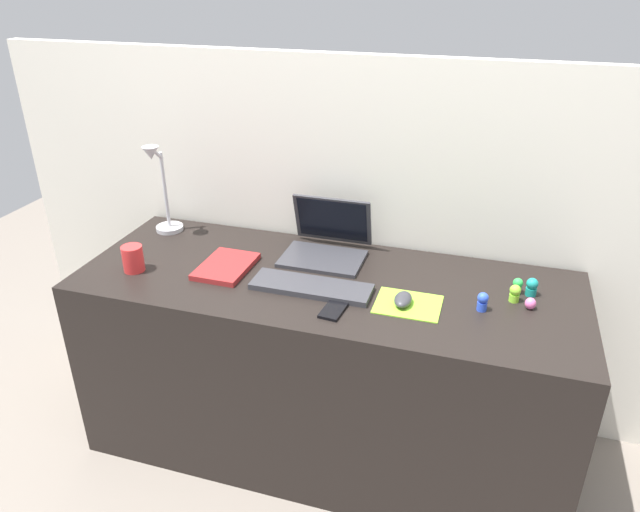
# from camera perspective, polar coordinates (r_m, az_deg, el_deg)

# --- Properties ---
(ground_plane) EXTENTS (6.00, 6.00, 0.00)m
(ground_plane) POSITION_cam_1_polar(r_m,az_deg,el_deg) (2.50, 0.51, -17.33)
(ground_plane) COLOR slate
(back_wall) EXTENTS (2.96, 0.05, 1.45)m
(back_wall) POSITION_cam_1_polar(r_m,az_deg,el_deg) (2.38, 3.13, 1.46)
(back_wall) COLOR silver
(back_wall) RESTS_ON ground_plane
(desk) EXTENTS (1.76, 0.66, 0.74)m
(desk) POSITION_cam_1_polar(r_m,az_deg,el_deg) (2.26, 0.55, -10.56)
(desk) COLOR black
(desk) RESTS_ON ground_plane
(laptop) EXTENTS (0.30, 0.27, 0.21)m
(laptop) POSITION_cam_1_polar(r_m,az_deg,el_deg) (2.21, 0.69, 1.46)
(laptop) COLOR #333338
(laptop) RESTS_ON desk
(keyboard) EXTENTS (0.41, 0.13, 0.02)m
(keyboard) POSITION_cam_1_polar(r_m,az_deg,el_deg) (1.99, -0.84, -3.00)
(keyboard) COLOR #333338
(keyboard) RESTS_ON desk
(mousepad) EXTENTS (0.21, 0.17, 0.00)m
(mousepad) POSITION_cam_1_polar(r_m,az_deg,el_deg) (1.93, 8.52, -4.65)
(mousepad) COLOR #8CDB33
(mousepad) RESTS_ON desk
(mouse) EXTENTS (0.06, 0.10, 0.03)m
(mouse) POSITION_cam_1_polar(r_m,az_deg,el_deg) (1.92, 8.04, -4.18)
(mouse) COLOR #333338
(mouse) RESTS_ON mousepad
(cell_phone) EXTENTS (0.08, 0.13, 0.01)m
(cell_phone) POSITION_cam_1_polar(r_m,az_deg,el_deg) (1.88, 1.39, -5.14)
(cell_phone) COLOR black
(cell_phone) RESTS_ON desk
(desk_lamp) EXTENTS (0.11, 0.15, 0.38)m
(desk_lamp) POSITION_cam_1_polar(r_m,az_deg,el_deg) (2.43, -15.10, 6.03)
(desk_lamp) COLOR #B7B7BC
(desk_lamp) RESTS_ON desk
(notebook_pad) EXTENTS (0.17, 0.24, 0.02)m
(notebook_pad) POSITION_cam_1_polar(r_m,az_deg,el_deg) (2.15, -9.08, -1.00)
(notebook_pad) COLOR maroon
(notebook_pad) RESTS_ON desk
(coffee_mug) EXTENTS (0.07, 0.07, 0.09)m
(coffee_mug) POSITION_cam_1_polar(r_m,az_deg,el_deg) (2.20, -17.64, -0.24)
(coffee_mug) COLOR red
(coffee_mug) RESTS_ON desk
(toy_figurine_lime) EXTENTS (0.04, 0.04, 0.06)m
(toy_figurine_lime) POSITION_cam_1_polar(r_m,az_deg,el_deg) (2.02, 18.33, -3.41)
(toy_figurine_lime) COLOR #8CDB33
(toy_figurine_lime) RESTS_ON desk
(toy_figurine_blue) EXTENTS (0.04, 0.04, 0.06)m
(toy_figurine_blue) POSITION_cam_1_polar(r_m,az_deg,el_deg) (1.94, 15.45, -4.23)
(toy_figurine_blue) COLOR blue
(toy_figurine_blue) RESTS_ON desk
(toy_figurine_green) EXTENTS (0.03, 0.03, 0.06)m
(toy_figurine_green) POSITION_cam_1_polar(r_m,az_deg,el_deg) (2.07, 18.57, -2.71)
(toy_figurine_green) COLOR green
(toy_figurine_green) RESTS_ON desk
(toy_figurine_teal) EXTENTS (0.04, 0.04, 0.06)m
(toy_figurine_teal) POSITION_cam_1_polar(r_m,az_deg,el_deg) (2.07, 19.80, -2.80)
(toy_figurine_teal) COLOR teal
(toy_figurine_teal) RESTS_ON desk
(toy_figurine_pink) EXTENTS (0.03, 0.03, 0.04)m
(toy_figurine_pink) POSITION_cam_1_polar(r_m,az_deg,el_deg) (2.00, 19.69, -4.34)
(toy_figurine_pink) COLOR pink
(toy_figurine_pink) RESTS_ON desk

